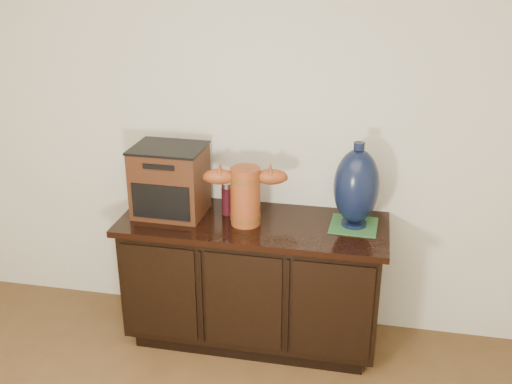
% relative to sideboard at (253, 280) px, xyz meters
% --- Properties ---
extents(sideboard, '(1.46, 0.56, 0.75)m').
position_rel_sideboard_xyz_m(sideboard, '(0.00, 0.00, 0.00)').
color(sideboard, black).
rests_on(sideboard, ground).
extents(terracotta_vessel, '(0.45, 0.19, 0.32)m').
position_rel_sideboard_xyz_m(terracotta_vessel, '(-0.03, -0.03, 0.55)').
color(terracotta_vessel, '#93411A').
rests_on(terracotta_vessel, sideboard).
extents(tv_radio, '(0.39, 0.32, 0.39)m').
position_rel_sideboard_xyz_m(tv_radio, '(-0.47, 0.02, 0.56)').
color(tv_radio, '#391C0E').
rests_on(tv_radio, sideboard).
extents(green_mat, '(0.26, 0.26, 0.01)m').
position_rel_sideboard_xyz_m(green_mat, '(0.54, 0.05, 0.37)').
color(green_mat, '#295B2D').
rests_on(green_mat, sideboard).
extents(lamp_base, '(0.25, 0.25, 0.46)m').
position_rel_sideboard_xyz_m(lamp_base, '(0.54, 0.05, 0.60)').
color(lamp_base, black).
rests_on(lamp_base, green_mat).
extents(spray_can, '(0.06, 0.06, 0.19)m').
position_rel_sideboard_xyz_m(spray_can, '(-0.16, 0.07, 0.46)').
color(spray_can, '#4F0D18').
rests_on(spray_can, sideboard).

